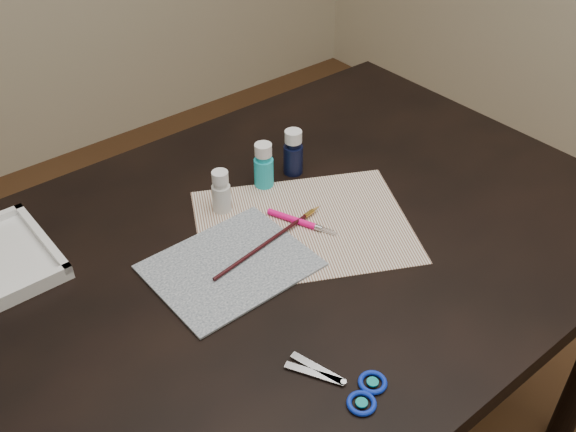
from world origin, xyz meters
TOP-DOWN VIEW (x-y plane):
  - table at (0.00, 0.00)m, footprint 1.30×0.90m
  - paper at (0.04, 0.01)m, footprint 0.48×0.44m
  - canvas at (-0.13, 0.00)m, footprint 0.27×0.21m
  - paint_bottle_white at (-0.04, 0.14)m, footprint 0.04×0.04m
  - paint_bottle_cyan at (0.07, 0.16)m, footprint 0.05×0.05m
  - paint_bottle_navy at (0.14, 0.16)m, footprint 0.05×0.05m
  - paintbrush at (-0.03, 0.01)m, footprint 0.28×0.05m
  - craft_knife at (0.04, 0.01)m, footprint 0.07×0.14m
  - scissors at (-0.16, -0.29)m, footprint 0.15×0.18m

SIDE VIEW (x-z plane):
  - table at x=0.00m, z-range 0.00..0.75m
  - paper at x=0.04m, z-range 0.75..0.75m
  - canvas at x=-0.13m, z-range 0.75..0.76m
  - scissors at x=-0.16m, z-range 0.75..0.76m
  - craft_knife at x=0.04m, z-range 0.75..0.76m
  - paintbrush at x=-0.03m, z-range 0.76..0.76m
  - paint_bottle_white at x=-0.04m, z-range 0.75..0.84m
  - paint_bottle_cyan at x=0.07m, z-range 0.75..0.85m
  - paint_bottle_navy at x=0.14m, z-range 0.75..0.85m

